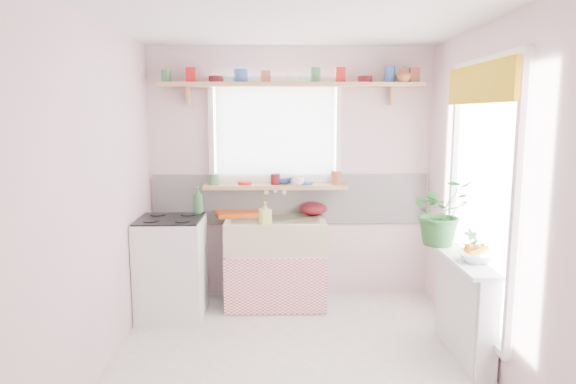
{
  "coord_description": "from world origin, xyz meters",
  "views": [
    {
      "loc": [
        -0.13,
        -3.5,
        1.85
      ],
      "look_at": [
        -0.04,
        0.55,
        1.23
      ],
      "focal_mm": 32.0,
      "sensor_mm": 36.0,
      "label": 1
    }
  ],
  "objects": [
    {
      "name": "windowsill",
      "position": [
        -0.15,
        1.48,
        1.14
      ],
      "size": [
        1.4,
        0.22,
        0.04
      ],
      "primitive_type": "cube",
      "color": "tan",
      "rests_on": "room"
    },
    {
      "name": "room",
      "position": [
        0.66,
        0.86,
        1.37
      ],
      "size": [
        3.2,
        3.2,
        3.2
      ],
      "color": "white",
      "rests_on": "ground"
    },
    {
      "name": "fruit_bowl",
      "position": [
        1.33,
        0.1,
        0.81
      ],
      "size": [
        0.32,
        0.32,
        0.07
      ],
      "primitive_type": "imported",
      "rotation": [
        0.0,
        0.0,
        -0.18
      ],
      "color": "white",
      "rests_on": "radiator_ledge"
    },
    {
      "name": "soap_bottle_sink",
      "position": [
        -0.24,
        1.1,
        0.95
      ],
      "size": [
        0.12,
        0.12,
        0.2
      ],
      "primitive_type": "imported",
      "rotation": [
        0.0,
        0.0,
        0.41
      ],
      "color": "#CDDC61",
      "rests_on": "sink_unit"
    },
    {
      "name": "cooker_bottle",
      "position": [
        -0.88,
        1.27,
        1.04
      ],
      "size": [
        0.12,
        0.12,
        0.26
      ],
      "primitive_type": "imported",
      "rotation": [
        0.0,
        0.0,
        -0.31
      ],
      "color": "#39723F",
      "rests_on": "cooker"
    },
    {
      "name": "radiator_ledge",
      "position": [
        1.3,
        0.2,
        0.4
      ],
      "size": [
        0.22,
        0.95,
        0.78
      ],
      "color": "white",
      "rests_on": "ground"
    },
    {
      "name": "jade_plant",
      "position": [
        1.21,
        0.6,
        1.05
      ],
      "size": [
        0.58,
        0.53,
        0.56
      ],
      "primitive_type": "imported",
      "rotation": [
        0.0,
        0.0,
        0.21
      ],
      "color": "#286327",
      "rests_on": "radiator_ledge"
    },
    {
      "name": "sill_bowl",
      "position": [
        -0.08,
        1.54,
        1.19
      ],
      "size": [
        0.22,
        0.22,
        0.06
      ],
      "primitive_type": "imported",
      "rotation": [
        0.0,
        0.0,
        -0.05
      ],
      "color": "#314AA1",
      "rests_on": "windowsill"
    },
    {
      "name": "fruit",
      "position": [
        1.34,
        0.11,
        0.87
      ],
      "size": [
        0.2,
        0.14,
        0.1
      ],
      "color": "orange",
      "rests_on": "fruit_bowl"
    },
    {
      "name": "sill_crockery",
      "position": [
        -0.15,
        1.48,
        1.22
      ],
      "size": [
        1.35,
        0.11,
        0.12
      ],
      "color": "#3F7F4C",
      "rests_on": "windowsill"
    },
    {
      "name": "sink_unit",
      "position": [
        -0.15,
        1.29,
        0.43
      ],
      "size": [
        0.95,
        0.65,
        1.11
      ],
      "color": "white",
      "rests_on": "ground"
    },
    {
      "name": "herb_pot",
      "position": [
        1.33,
        0.23,
        0.88
      ],
      "size": [
        0.13,
        0.1,
        0.22
      ],
      "primitive_type": "imported",
      "rotation": [
        0.0,
        0.0,
        0.28
      ],
      "color": "#38712D",
      "rests_on": "radiator_ledge"
    },
    {
      "name": "colander",
      "position": [
        0.22,
        1.5,
        0.91
      ],
      "size": [
        0.37,
        0.37,
        0.13
      ],
      "primitive_type": "ellipsoid",
      "rotation": [
        0.0,
        0.0,
        -0.42
      ],
      "color": "#5A0F15",
      "rests_on": "sink_unit"
    },
    {
      "name": "shelf_crockery",
      "position": [
        -0.0,
        1.47,
        2.2
      ],
      "size": [
        2.47,
        0.11,
        0.12
      ],
      "color": "#3F7F4C",
      "rests_on": "pine_shelf"
    },
    {
      "name": "sill_cup",
      "position": [
        0.07,
        1.42,
        1.2
      ],
      "size": [
        0.13,
        0.13,
        0.09
      ],
      "primitive_type": "imported",
      "rotation": [
        0.0,
        0.0,
        0.17
      ],
      "color": "white",
      "rests_on": "windowsill"
    },
    {
      "name": "shelf_vase",
      "position": [
        1.06,
        1.41,
        2.21
      ],
      "size": [
        0.17,
        0.17,
        0.15
      ],
      "primitive_type": "imported",
      "rotation": [
        0.0,
        0.0,
        -0.24
      ],
      "color": "#A55932",
      "rests_on": "pine_shelf"
    },
    {
      "name": "cooker",
      "position": [
        -1.1,
        1.05,
        0.46
      ],
      "size": [
        0.58,
        0.58,
        0.93
      ],
      "color": "white",
      "rests_on": "ground"
    },
    {
      "name": "pine_shelf",
      "position": [
        0.0,
        1.47,
        2.12
      ],
      "size": [
        2.52,
        0.24,
        0.04
      ],
      "primitive_type": "cube",
      "color": "tan",
      "rests_on": "room"
    },
    {
      "name": "dish_tray",
      "position": [
        -0.53,
        1.5,
        0.87
      ],
      "size": [
        0.49,
        0.41,
        0.04
      ],
      "primitive_type": "cube",
      "rotation": [
        0.0,
        0.0,
        0.26
      ],
      "color": "#EE5915",
      "rests_on": "sink_unit"
    }
  ]
}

